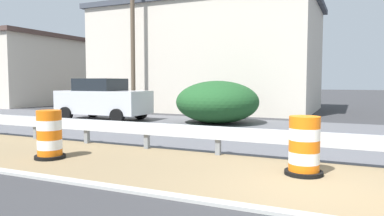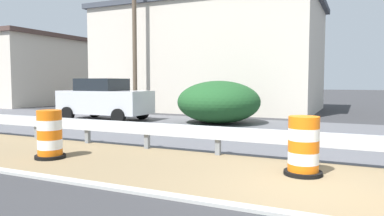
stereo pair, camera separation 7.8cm
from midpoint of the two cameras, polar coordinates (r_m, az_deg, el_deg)
ground_plane at (r=6.38m, az=19.67°, el=-12.34°), size 160.00×160.00×0.00m
median_dirt_strip at (r=6.87m, az=20.07°, el=-11.12°), size 3.43×120.00×0.01m
far_lane_asphalt at (r=12.65m, az=22.39°, el=-4.24°), size 8.36×120.00×0.00m
guardrail_median at (r=8.44m, az=10.71°, el=-4.54°), size 0.18×52.69×0.71m
traffic_barrel_nearest at (r=7.25m, az=17.49°, el=-6.12°), size 0.72×0.72×1.13m
traffic_barrel_close at (r=9.03m, az=-21.33°, el=-4.22°), size 0.70×0.70×1.13m
car_distant_a at (r=17.21m, az=-13.50°, el=1.35°), size 2.19×4.26×1.93m
roadside_shop_near at (r=23.47m, az=3.09°, el=7.84°), size 8.44×13.66×6.54m
roadside_shop_far at (r=33.84m, az=-27.70°, el=5.24°), size 8.91×13.29×5.35m
utility_pole_near at (r=20.40m, az=-8.98°, el=12.54°), size 0.24×1.80×9.21m
bush_roadside at (r=15.52m, az=4.39°, el=0.95°), size 3.56×3.56×1.82m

